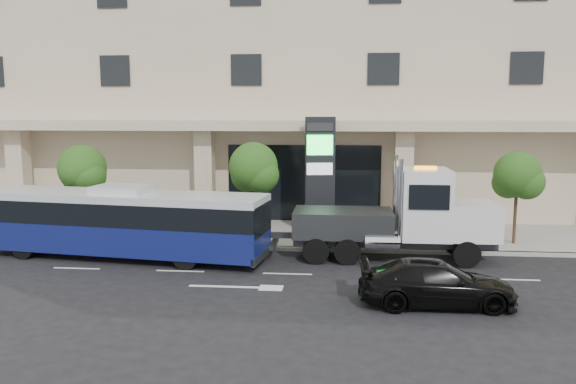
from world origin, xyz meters
name	(u,v)px	position (x,y,z in m)	size (l,w,h in m)	color
ground	(291,263)	(0.00, 0.00, 0.00)	(120.00, 120.00, 0.00)	black
sidewalk	(300,234)	(0.00, 5.00, 0.07)	(120.00, 6.00, 0.15)	gray
curb	(295,249)	(0.00, 2.00, 0.07)	(120.00, 0.30, 0.15)	gray
convention_center	(312,47)	(0.00, 15.42, 9.97)	(60.00, 17.60, 20.00)	#BBA78C
tree_left	(83,172)	(-9.97, 3.59, 3.11)	(2.27, 2.20, 4.22)	#422B19
tree_mid	(254,170)	(-1.97, 3.59, 3.26)	(2.28, 2.20, 4.38)	#422B19
tree_right	(518,178)	(9.53, 3.59, 3.04)	(2.10, 2.00, 4.04)	#422B19
city_bus	(123,221)	(-6.79, 0.16, 1.51)	(11.90, 4.03, 2.96)	black
tow_truck	(403,218)	(4.39, 0.94, 1.69)	(9.02, 2.35, 4.11)	#2D3033
black_sedan	(437,283)	(4.83, -4.38, 0.69)	(1.93, 4.74, 1.37)	black
signage_pylon	(320,175)	(0.94, 4.69, 2.94)	(1.42, 0.69, 5.49)	black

